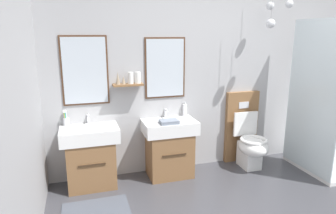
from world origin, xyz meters
TOP-DOWN VIEW (x-y plane):
  - wall_back at (-0.02, 1.79)m, footprint 4.47×0.59m
  - bath_mat at (-1.61, 0.98)m, footprint 0.68×0.44m
  - vanity_sink_left at (-1.61, 1.55)m, footprint 0.66×0.45m
  - tap_on_left_sink at (-1.61, 1.71)m, footprint 0.03×0.13m
  - vanity_sink_right at (-0.64, 1.55)m, footprint 0.66×0.45m
  - tap_on_right_sink at (-0.64, 1.71)m, footprint 0.03×0.13m
  - toilet at (0.47, 1.53)m, footprint 0.48×0.62m
  - toothbrush_cup at (-1.86, 1.69)m, footprint 0.07×0.08m
  - soap_dispenser at (-0.38, 1.70)m, footprint 0.06×0.06m
  - folded_hand_towel at (-0.68, 1.43)m, footprint 0.22×0.16m
  - shower_tray at (1.38, 1.11)m, footprint 0.96×0.87m

SIDE VIEW (x-z plane):
  - bath_mat at x=-1.61m, z-range 0.00..0.01m
  - toilet at x=0.47m, z-range -0.12..0.88m
  - vanity_sink_left at x=-1.61m, z-range 0.02..0.75m
  - vanity_sink_right at x=-0.64m, z-range 0.02..0.75m
  - shower_tray at x=1.38m, z-range -0.57..1.38m
  - folded_hand_towel at x=-0.68m, z-range 0.73..0.77m
  - toothbrush_cup at x=-1.86m, z-range 0.69..0.88m
  - tap_on_left_sink at x=-1.61m, z-range 0.74..0.85m
  - tap_on_right_sink at x=-0.64m, z-range 0.74..0.85m
  - soap_dispenser at x=-0.38m, z-range 0.71..0.90m
  - wall_back at x=-0.02m, z-range 0.00..2.58m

